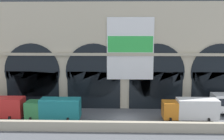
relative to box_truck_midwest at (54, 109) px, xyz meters
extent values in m
plane|color=#54565B|center=(9.91, 0.89, -1.70)|extent=(200.00, 200.00, 0.00)
cube|color=#B2A891|center=(9.91, -3.69, -1.07)|extent=(90.00, 0.70, 1.26)
cube|color=beige|center=(9.91, 8.70, 6.73)|extent=(51.39, 5.62, 16.86)
cube|color=black|center=(-4.91, 5.84, 1.31)|extent=(8.45, 0.20, 6.02)
cylinder|color=black|center=(-4.91, 5.84, 4.32)|extent=(8.89, 0.20, 8.89)
cube|color=black|center=(4.97, 5.84, 1.31)|extent=(8.45, 0.20, 6.02)
cylinder|color=black|center=(4.97, 5.84, 4.32)|extent=(8.89, 0.20, 8.89)
cube|color=black|center=(14.86, 5.84, 1.31)|extent=(8.45, 0.20, 6.02)
cylinder|color=black|center=(14.86, 5.84, 4.32)|extent=(8.89, 0.20, 8.89)
cube|color=black|center=(24.74, 5.84, 1.31)|extent=(8.45, 0.20, 6.02)
cylinder|color=black|center=(24.74, 5.84, 4.32)|extent=(8.89, 0.20, 8.89)
cube|color=white|center=(10.73, 5.72, 7.97)|extent=(7.29, 0.12, 9.70)
cube|color=green|center=(10.73, 5.64, 8.67)|extent=(7.00, 0.04, 2.52)
cube|color=#B6AB91|center=(9.91, 5.74, 7.08)|extent=(51.39, 0.50, 0.44)
cube|color=red|center=(-7.21, 0.34, 0.07)|extent=(5.50, 2.30, 2.70)
cylinder|color=black|center=(-5.96, -0.69, -1.28)|extent=(0.28, 0.84, 0.84)
cylinder|color=black|center=(-5.96, 1.38, -1.28)|extent=(0.28, 0.84, 0.84)
cube|color=#2D7A42|center=(-2.86, 0.00, -0.13)|extent=(2.00, 2.30, 2.30)
cube|color=#19727A|center=(0.89, 0.00, 0.07)|extent=(5.50, 2.30, 2.70)
cylinder|color=black|center=(-2.96, -1.03, -1.28)|extent=(0.28, 0.84, 0.84)
cylinder|color=black|center=(-2.96, 1.04, -1.28)|extent=(0.28, 0.84, 0.84)
cylinder|color=black|center=(2.14, -1.03, -1.28)|extent=(0.28, 0.84, 0.84)
cylinder|color=black|center=(2.14, 1.04, -1.28)|extent=(0.28, 0.84, 0.84)
cube|color=orange|center=(16.09, 0.42, -0.13)|extent=(2.00, 2.30, 2.30)
cube|color=white|center=(19.84, 0.42, 0.07)|extent=(5.50, 2.30, 2.70)
cylinder|color=black|center=(15.99, -0.61, -1.28)|extent=(0.28, 0.84, 0.84)
cylinder|color=black|center=(15.99, 1.46, -1.28)|extent=(0.28, 0.84, 0.84)
cylinder|color=black|center=(21.09, -0.61, -1.28)|extent=(0.28, 0.84, 0.84)
cylinder|color=black|center=(21.09, 1.46, -1.28)|extent=(0.28, 0.84, 0.84)
cylinder|color=black|center=(24.67, 4.59, -1.20)|extent=(0.28, 1.00, 1.00)
camera|label=1|loc=(9.07, -33.43, 10.54)|focal=40.29mm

